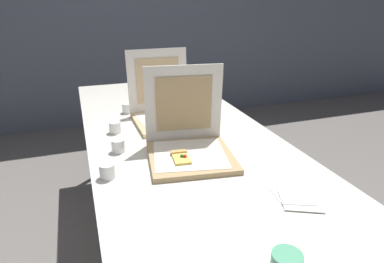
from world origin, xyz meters
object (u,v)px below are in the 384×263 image
object	(u,v)px
pizza_box_middle	(166,111)
cup_white_near_left	(107,171)
cup_white_near_center	(118,146)
table	(178,139)
cup_white_far	(127,108)
pizza_box_front	(189,144)
cup_white_mid	(115,127)
napkin_pile	(298,198)

from	to	relation	value
pizza_box_middle	cup_white_near_left	distance (m)	0.67
cup_white_near_center	table	bearing A→B (deg)	24.70
cup_white_far	cup_white_near_left	bearing A→B (deg)	-104.62
table	pizza_box_middle	distance (m)	0.21
cup_white_far	pizza_box_middle	bearing A→B (deg)	-47.99
pizza_box_front	cup_white_near_left	bearing A→B (deg)	-159.33
pizza_box_front	pizza_box_middle	xyz separation A→B (m)	(0.02, 0.47, 0.00)
pizza_box_front	table	bearing A→B (deg)	90.82
pizza_box_front	cup_white_near_center	bearing A→B (deg)	161.51
cup_white_near_center	cup_white_mid	xyz separation A→B (m)	(0.02, 0.23, 0.00)
pizza_box_front	cup_white_near_left	size ratio (longest dim) A/B	6.72
table	cup_white_near_left	world-z (taller)	cup_white_near_left
cup_white_mid	pizza_box_front	bearing A→B (deg)	-54.34
cup_white_far	cup_white_near_center	distance (m)	0.54
table	cup_white_mid	distance (m)	0.33
cup_white_near_left	napkin_pile	distance (m)	0.70
pizza_box_front	cup_white_mid	size ratio (longest dim) A/B	6.72
pizza_box_middle	cup_white_mid	world-z (taller)	pizza_box_middle
cup_white_mid	napkin_pile	size ratio (longest dim) A/B	0.32
pizza_box_front	cup_white_far	bearing A→B (deg)	111.39
pizza_box_front	napkin_pile	xyz separation A→B (m)	(0.24, -0.44, -0.05)
cup_white_far	cup_white_near_left	distance (m)	0.78
table	cup_white_far	world-z (taller)	cup_white_far
cup_white_far	cup_white_near_center	bearing A→B (deg)	-103.28
pizza_box_front	cup_white_near_center	size ratio (longest dim) A/B	6.72
cup_white_mid	napkin_pile	distance (m)	0.97
cup_white_mid	cup_white_near_left	bearing A→B (deg)	-100.77
pizza_box_middle	napkin_pile	size ratio (longest dim) A/B	2.06
table	pizza_box_front	size ratio (longest dim) A/B	5.61
table	cup_white_near_left	bearing A→B (deg)	-136.69
napkin_pile	cup_white_near_center	bearing A→B (deg)	132.16
napkin_pile	table	bearing A→B (deg)	105.87
table	pizza_box_front	distance (m)	0.31
cup_white_mid	table	bearing A→B (deg)	-15.66
table	cup_white_mid	size ratio (longest dim) A/B	37.71
cup_white_near_center	cup_white_mid	world-z (taller)	same
pizza_box_middle	cup_white_mid	distance (m)	0.31
pizza_box_front	napkin_pile	size ratio (longest dim) A/B	2.12
pizza_box_middle	table	bearing A→B (deg)	-86.38
cup_white_far	napkin_pile	bearing A→B (deg)	-70.04
table	cup_white_near_center	bearing A→B (deg)	-155.30
cup_white_far	cup_white_near_left	xyz separation A→B (m)	(-0.20, -0.75, 0.00)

